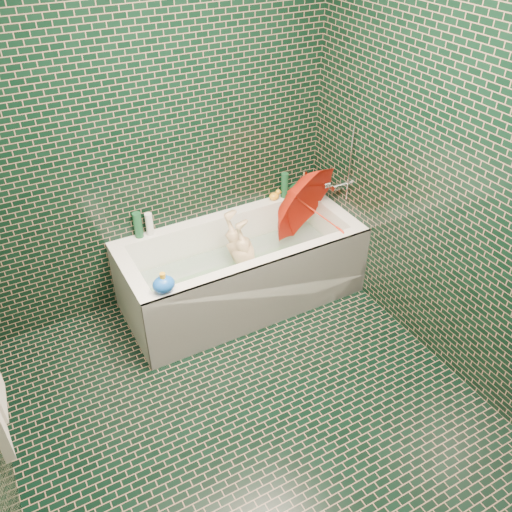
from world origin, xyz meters
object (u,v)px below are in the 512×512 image
umbrella (316,212)px  bath_toy (164,284)px  child (247,264)px  bathtub (242,276)px  rubber_duck (275,196)px

umbrella → bath_toy: umbrella is taller
child → bath_toy: bearing=-66.9°
child → umbrella: bearing=83.3°
bath_toy → umbrella: bearing=-10.1°
bathtub → umbrella: bearing=-7.1°
bathtub → child: bearing=-1.8°
umbrella → rubber_duck: 0.42m
bath_toy → rubber_duck: bearing=8.7°
umbrella → bath_toy: size_ratio=3.60×
bathtub → child: size_ratio=2.03×
rubber_duck → bathtub: bearing=-125.1°
bathtub → rubber_duck: size_ratio=15.68×
child → bath_toy: size_ratio=4.92×
umbrella → bathtub: bearing=157.3°
bathtub → rubber_duck: 0.69m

